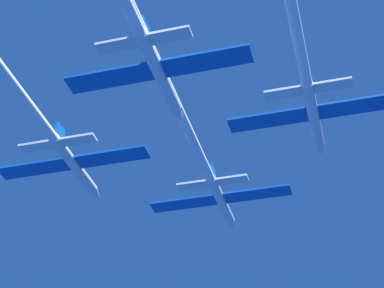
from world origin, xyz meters
name	(u,v)px	position (x,y,z in m)	size (l,w,h in m)	color
jet_lead	(172,95)	(0.32, -21.76, 0.58)	(18.35, 71.40, 3.04)	silver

